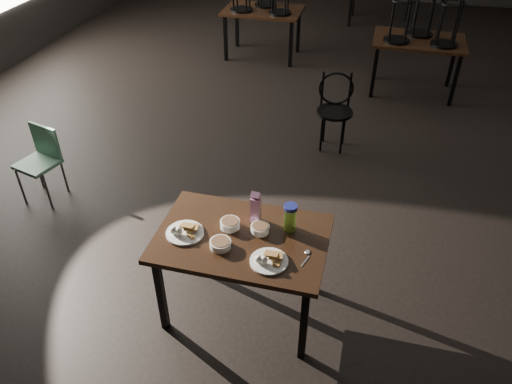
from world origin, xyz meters
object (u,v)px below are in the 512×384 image
(bentwood_chair, at_px, (335,105))
(juice_carton, at_px, (256,208))
(main_table, at_px, (242,245))
(water_bottle, at_px, (290,217))
(school_chair, at_px, (41,157))

(bentwood_chair, bearing_deg, juice_carton, -105.21)
(main_table, distance_m, juice_carton, 0.28)
(water_bottle, relative_size, school_chair, 0.28)
(bentwood_chair, bearing_deg, water_bottle, -99.26)
(water_bottle, bearing_deg, juice_carton, 173.06)
(juice_carton, bearing_deg, bentwood_chair, 83.27)
(main_table, bearing_deg, school_chair, 157.58)
(school_chair, bearing_deg, main_table, -7.47)
(main_table, height_order, school_chair, same)
(water_bottle, distance_m, school_chair, 2.77)
(juice_carton, bearing_deg, water_bottle, -6.94)
(water_bottle, height_order, bentwood_chair, water_bottle)
(juice_carton, relative_size, school_chair, 0.35)
(main_table, height_order, juice_carton, juice_carton)
(juice_carton, distance_m, bentwood_chair, 2.51)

